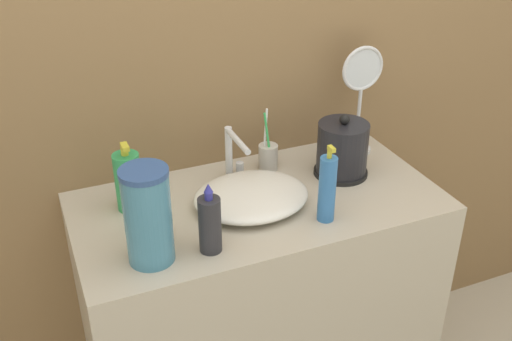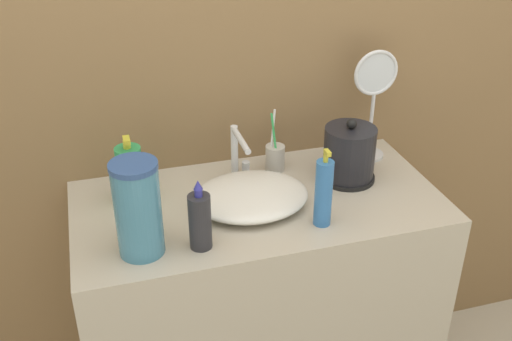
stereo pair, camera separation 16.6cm
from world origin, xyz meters
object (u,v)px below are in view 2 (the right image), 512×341
at_px(toothbrush_cup, 275,157).
at_px(lotion_bottle, 130,174).
at_px(mouthwash_bottle, 324,193).
at_px(electric_kettle, 349,156).
at_px(water_pitcher, 138,209).
at_px(faucet, 238,150).
at_px(vanity_mirror, 374,96).
at_px(shampoo_bottle, 200,220).

bearing_deg(toothbrush_cup, lotion_bottle, -172.59).
bearing_deg(lotion_bottle, mouthwash_bottle, -28.80).
height_order(toothbrush_cup, mouthwash_bottle, mouthwash_bottle).
relative_size(electric_kettle, water_pitcher, 0.79).
xyz_separation_m(electric_kettle, mouthwash_bottle, (-0.17, -0.20, 0.02)).
distance_m(lotion_bottle, mouthwash_bottle, 0.54).
bearing_deg(mouthwash_bottle, water_pitcher, 178.67).
bearing_deg(faucet, toothbrush_cup, 10.07).
distance_m(vanity_mirror, water_pitcher, 0.84).
distance_m(faucet, vanity_mirror, 0.46).
bearing_deg(electric_kettle, water_pitcher, -163.28).
height_order(electric_kettle, shampoo_bottle, electric_kettle).
bearing_deg(toothbrush_cup, mouthwash_bottle, -84.68).
xyz_separation_m(lotion_bottle, water_pitcher, (-0.00, -0.25, 0.04)).
xyz_separation_m(toothbrush_cup, shampoo_bottle, (-0.30, -0.33, 0.03)).
height_order(electric_kettle, lotion_bottle, lotion_bottle).
xyz_separation_m(faucet, mouthwash_bottle, (0.15, -0.30, -0.00)).
bearing_deg(electric_kettle, mouthwash_bottle, -128.90).
xyz_separation_m(toothbrush_cup, vanity_mirror, (0.32, 0.00, 0.16)).
bearing_deg(water_pitcher, shampoo_bottle, -8.44).
bearing_deg(toothbrush_cup, vanity_mirror, 0.89).
height_order(electric_kettle, water_pitcher, water_pitcher).
bearing_deg(vanity_mirror, toothbrush_cup, -179.11).
relative_size(toothbrush_cup, vanity_mirror, 0.56).
xyz_separation_m(mouthwash_bottle, water_pitcher, (-0.48, 0.01, 0.03)).
height_order(faucet, mouthwash_bottle, mouthwash_bottle).
bearing_deg(electric_kettle, toothbrush_cup, 149.49).
xyz_separation_m(lotion_bottle, mouthwash_bottle, (0.48, -0.26, 0.01)).
bearing_deg(mouthwash_bottle, shampoo_bottle, -178.19).
height_order(toothbrush_cup, vanity_mirror, vanity_mirror).
bearing_deg(faucet, shampoo_bottle, -120.34).
bearing_deg(electric_kettle, faucet, 163.68).
bearing_deg(mouthwash_bottle, vanity_mirror, 48.08).
distance_m(faucet, electric_kettle, 0.33).
bearing_deg(vanity_mirror, water_pitcher, -157.86).
distance_m(electric_kettle, shampoo_bottle, 0.54).
relative_size(shampoo_bottle, water_pitcher, 0.77).
xyz_separation_m(toothbrush_cup, lotion_bottle, (-0.45, -0.06, 0.04)).
xyz_separation_m(faucet, water_pitcher, (-0.33, -0.29, 0.03)).
relative_size(faucet, vanity_mirror, 0.47).
bearing_deg(water_pitcher, lotion_bottle, 89.24).
relative_size(toothbrush_cup, lotion_bottle, 0.97).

